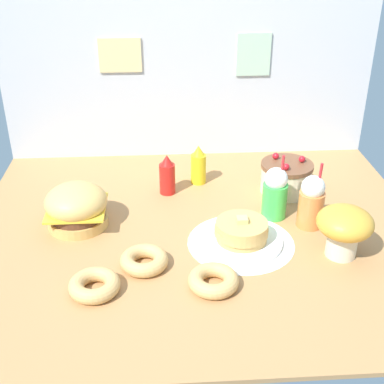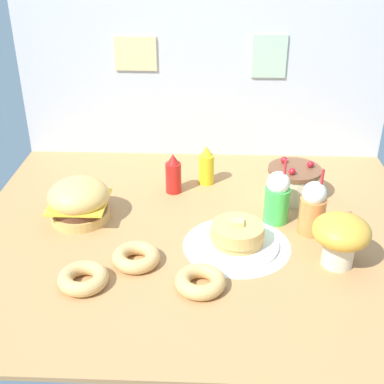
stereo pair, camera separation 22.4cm
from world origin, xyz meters
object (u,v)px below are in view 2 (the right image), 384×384
(layer_cake, at_px, (294,182))
(donut_chocolate, at_px, (136,257))
(mustard_bottle, at_px, (206,166))
(donut_pink_glaze, at_px, (83,278))
(burger, at_px, (79,201))
(ketchup_bottle, at_px, (173,175))
(mushroom_stool, at_px, (341,236))
(pancake_stack, at_px, (237,236))
(donut_vanilla, at_px, (200,281))
(orange_float_cup, at_px, (313,208))
(cream_soda_cup, at_px, (277,197))

(layer_cake, height_order, donut_chocolate, layer_cake)
(mustard_bottle, bearing_deg, donut_pink_glaze, -117.70)
(burger, height_order, ketchup_bottle, ketchup_bottle)
(mushroom_stool, bearing_deg, pancake_stack, 164.50)
(pancake_stack, distance_m, donut_vanilla, 0.34)
(donut_chocolate, bearing_deg, mustard_bottle, 69.34)
(burger, xyz_separation_m, donut_chocolate, (0.32, -0.35, -0.07))
(donut_vanilla, bearing_deg, layer_cake, 59.01)
(pancake_stack, height_order, donut_pink_glaze, pancake_stack)
(mustard_bottle, distance_m, orange_float_cup, 0.69)
(burger, xyz_separation_m, cream_soda_cup, (0.95, 0.02, 0.03))
(ketchup_bottle, height_order, cream_soda_cup, cream_soda_cup)
(layer_cake, bearing_deg, burger, -165.78)
(cream_soda_cup, height_order, donut_chocolate, cream_soda_cup)
(cream_soda_cup, xyz_separation_m, donut_chocolate, (-0.63, -0.38, -0.10))
(mushroom_stool, bearing_deg, donut_chocolate, -177.92)
(ketchup_bottle, distance_m, donut_chocolate, 0.67)
(cream_soda_cup, relative_size, mushroom_stool, 1.36)
(donut_pink_glaze, relative_size, donut_chocolate, 1.00)
(burger, xyz_separation_m, donut_pink_glaze, (0.13, -0.51, -0.07))
(burger, xyz_separation_m, orange_float_cup, (1.11, -0.08, 0.03))
(pancake_stack, xyz_separation_m, ketchup_bottle, (-0.32, 0.50, 0.05))
(burger, xyz_separation_m, ketchup_bottle, (0.44, 0.30, 0.00))
(donut_pink_glaze, distance_m, mushroom_stool, 1.07)
(ketchup_bottle, xyz_separation_m, orange_float_cup, (0.67, -0.37, 0.03))
(ketchup_bottle, relative_size, donut_pink_glaze, 1.08)
(cream_soda_cup, bearing_deg, orange_float_cup, -31.85)
(layer_cake, xyz_separation_m, ketchup_bottle, (-0.63, 0.03, 0.02))
(cream_soda_cup, bearing_deg, donut_chocolate, -149.30)
(pancake_stack, height_order, layer_cake, layer_cake)
(pancake_stack, distance_m, donut_chocolate, 0.46)
(ketchup_bottle, bearing_deg, orange_float_cup, -29.07)
(ketchup_bottle, bearing_deg, mushroom_stool, -39.84)
(orange_float_cup, distance_m, mushroom_stool, 0.26)
(cream_soda_cup, height_order, orange_float_cup, same)
(donut_vanilla, bearing_deg, burger, 139.81)
(orange_float_cup, height_order, donut_vanilla, orange_float_cup)
(layer_cake, bearing_deg, donut_vanilla, -120.99)
(pancake_stack, relative_size, donut_pink_glaze, 1.83)
(mushroom_stool, bearing_deg, cream_soda_cup, 123.46)
(donut_chocolate, bearing_deg, pancake_stack, 18.79)
(donut_pink_glaze, bearing_deg, orange_float_cup, 23.84)
(mustard_bottle, distance_m, donut_chocolate, 0.82)
(mustard_bottle, xyz_separation_m, orange_float_cup, (0.50, -0.48, 0.03))
(pancake_stack, height_order, mustard_bottle, mustard_bottle)
(donut_vanilla, bearing_deg, orange_float_cup, 40.58)
(pancake_stack, height_order, orange_float_cup, orange_float_cup)
(pancake_stack, distance_m, orange_float_cup, 0.38)
(mustard_bottle, xyz_separation_m, donut_chocolate, (-0.29, -0.76, -0.07))
(orange_float_cup, bearing_deg, donut_chocolate, -160.39)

